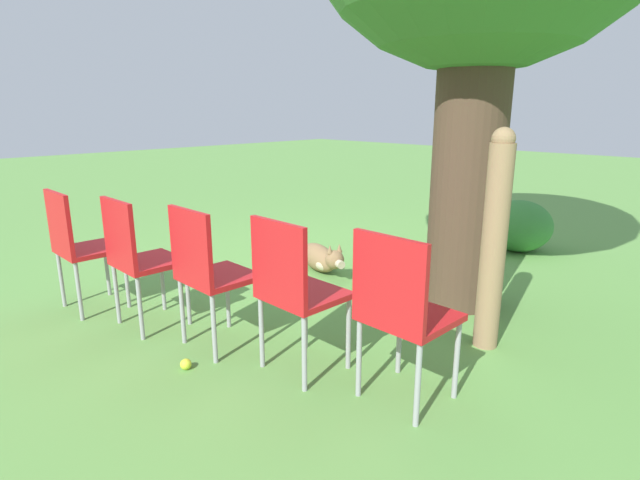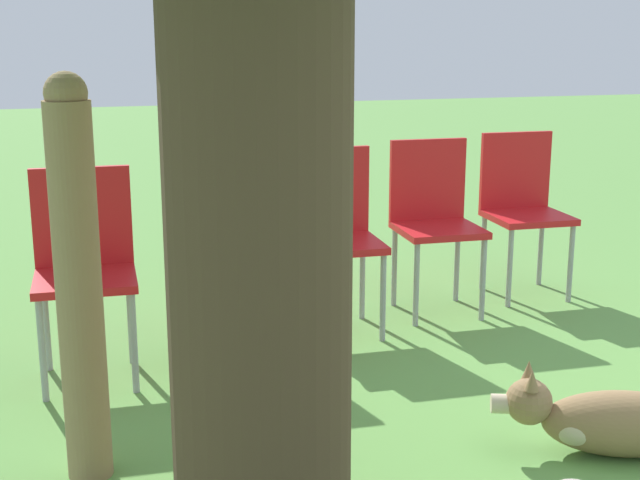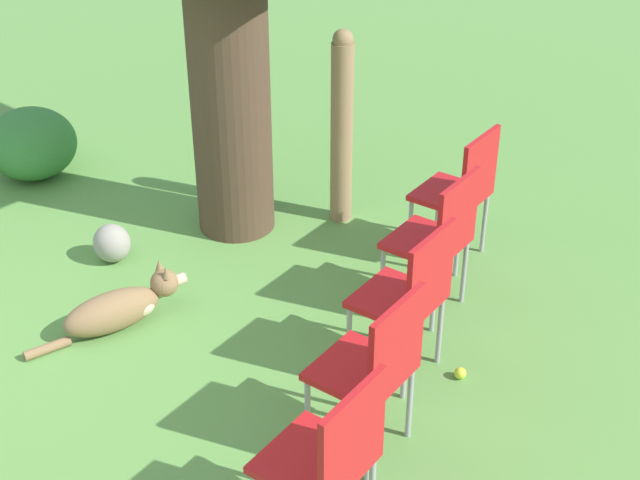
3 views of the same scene
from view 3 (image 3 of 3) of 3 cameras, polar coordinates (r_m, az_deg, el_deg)
The scene contains 11 objects.
ground_plane at distance 5.78m, azimuth -12.92°, elevation -4.09°, with size 30.00×30.00×0.00m, color #609947.
dog at distance 5.52m, azimuth -12.62°, elevation -4.24°, with size 0.46×1.00×0.34m.
fence_post at distance 6.26m, azimuth 1.40°, elevation 7.19°, with size 0.16×0.16×1.43m.
red_chair_0 at distance 3.83m, azimuth 0.65°, elevation -13.63°, with size 0.43×0.45×0.95m.
red_chair_1 at distance 4.29m, azimuth 3.57°, elevation -7.90°, with size 0.43×0.45×0.95m.
red_chair_2 at distance 4.80m, azimuth 5.83°, elevation -3.32°, with size 0.43×0.45×0.95m.
red_chair_3 at distance 5.34m, azimuth 7.63°, elevation 0.37°, with size 0.43×0.45×0.95m.
red_chair_4 at distance 5.89m, azimuth 9.10°, elevation 3.38°, with size 0.43×0.45×0.95m.
tennis_ball at distance 5.11m, azimuth 8.96°, elevation -8.42°, with size 0.07×0.07×0.07m.
garden_rock at distance 6.17m, azimuth -13.18°, elevation -0.19°, with size 0.26×0.24×0.27m.
low_shrub at distance 7.43m, azimuth -17.98°, elevation 5.90°, with size 0.70×0.70×0.56m.
Camera 3 is at (3.69, -3.04, 3.24)m, focal length 50.00 mm.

